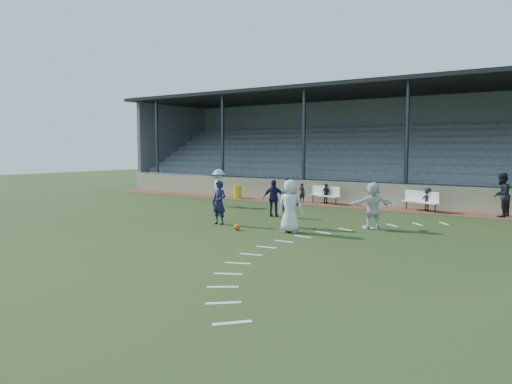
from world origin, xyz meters
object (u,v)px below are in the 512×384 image
bench_left (325,193)px  bench_right (421,199)px  trash_bin (238,192)px  official (501,195)px  player_white_lead (290,206)px  player_navy_lead (219,203)px  football (237,227)px

bench_left → bench_right: bearing=13.0°
trash_bin → official: size_ratio=0.39×
player_white_lead → official: size_ratio=0.99×
player_white_lead → official: 10.35m
trash_bin → official: (14.56, -0.07, 0.59)m
bench_right → player_navy_lead: (-5.36, -8.86, 0.29)m
bench_left → player_white_lead: player_white_lead is taller
player_navy_lead → bench_right: bearing=59.2°
trash_bin → player_white_lead: size_ratio=0.40×
player_white_lead → trash_bin: bearing=-55.5°
trash_bin → official: 14.57m
bench_left → official: bearing=13.1°
trash_bin → player_navy_lead: bearing=-57.1°
bench_left → player_navy_lead: (-0.06, -9.13, 0.29)m
bench_left → player_navy_lead: 9.13m
player_white_lead → player_navy_lead: (-3.31, 0.02, -0.08)m
trash_bin → football: size_ratio=3.14×
player_white_lead → player_navy_lead: bearing=-11.5°
player_white_lead → official: (5.58, 8.72, 0.03)m
football → player_white_lead: player_white_lead is taller
football → bench_right: bearing=67.9°
bench_left → trash_bin: 5.75m
bench_left → bench_right: same height
bench_left → football: (1.39, -9.88, -0.46)m
bench_right → official: (3.53, -0.16, 0.40)m
official → bench_right: bearing=-80.6°
trash_bin → player_navy_lead: size_ratio=0.43×
bench_left → player_navy_lead: player_navy_lead is taller
bench_right → football: size_ratio=8.28×
football → official: bearing=51.8°
bench_left → player_white_lead: 9.71m
bench_right → trash_bin: bench_right is taller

